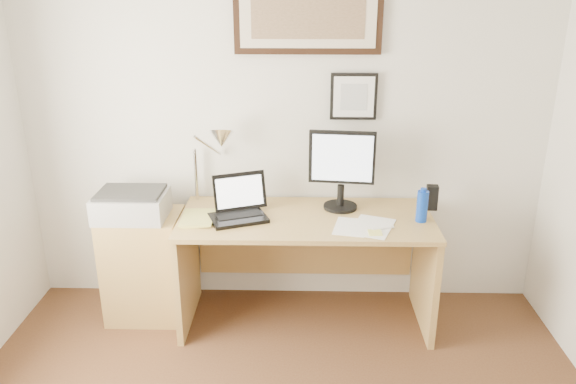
{
  "coord_description": "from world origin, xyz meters",
  "views": [
    {
      "loc": [
        0.11,
        -1.63,
        2.14
      ],
      "look_at": [
        0.04,
        1.43,
        0.99
      ],
      "focal_mm": 35.0,
      "sensor_mm": 36.0,
      "label": 1
    }
  ],
  "objects_px": {
    "book": "(182,218)",
    "desk": "(306,245)",
    "side_cabinet": "(145,266)",
    "laptop": "(239,208)",
    "lcd_monitor": "(342,166)",
    "printer": "(132,204)",
    "water_bottle": "(422,206)"
  },
  "relations": [
    {
      "from": "book",
      "to": "laptop",
      "type": "xyz_separation_m",
      "value": [
        0.35,
        0.06,
        0.05
      ]
    },
    {
      "from": "printer",
      "to": "lcd_monitor",
      "type": "bearing_deg",
      "value": 5.61
    },
    {
      "from": "side_cabinet",
      "to": "laptop",
      "type": "xyz_separation_m",
      "value": [
        0.65,
        -0.05,
        0.44
      ]
    },
    {
      "from": "book",
      "to": "printer",
      "type": "distance_m",
      "value": 0.35
    },
    {
      "from": "laptop",
      "to": "lcd_monitor",
      "type": "bearing_deg",
      "value": 13.4
    },
    {
      "from": "desk",
      "to": "laptop",
      "type": "distance_m",
      "value": 0.52
    },
    {
      "from": "book",
      "to": "desk",
      "type": "height_order",
      "value": "book"
    },
    {
      "from": "book",
      "to": "water_bottle",
      "type": "bearing_deg",
      "value": 0.58
    },
    {
      "from": "book",
      "to": "lcd_monitor",
      "type": "bearing_deg",
      "value": 11.94
    },
    {
      "from": "side_cabinet",
      "to": "lcd_monitor",
      "type": "xyz_separation_m",
      "value": [
        1.29,
        0.1,
        0.68
      ]
    },
    {
      "from": "water_bottle",
      "to": "lcd_monitor",
      "type": "xyz_separation_m",
      "value": [
        -0.49,
        0.2,
        0.19
      ]
    },
    {
      "from": "desk",
      "to": "lcd_monitor",
      "type": "xyz_separation_m",
      "value": [
        0.22,
        0.06,
        0.53
      ]
    },
    {
      "from": "desk",
      "to": "laptop",
      "type": "height_order",
      "value": "laptop"
    },
    {
      "from": "side_cabinet",
      "to": "printer",
      "type": "bearing_deg",
      "value": -141.88
    },
    {
      "from": "water_bottle",
      "to": "lcd_monitor",
      "type": "bearing_deg",
      "value": 157.98
    },
    {
      "from": "water_bottle",
      "to": "laptop",
      "type": "height_order",
      "value": "laptop"
    },
    {
      "from": "water_bottle",
      "to": "lcd_monitor",
      "type": "distance_m",
      "value": 0.56
    },
    {
      "from": "lcd_monitor",
      "to": "printer",
      "type": "height_order",
      "value": "lcd_monitor"
    },
    {
      "from": "desk",
      "to": "laptop",
      "type": "bearing_deg",
      "value": -168.07
    },
    {
      "from": "side_cabinet",
      "to": "lcd_monitor",
      "type": "distance_m",
      "value": 1.46
    },
    {
      "from": "book",
      "to": "desk",
      "type": "xyz_separation_m",
      "value": [
        0.78,
        0.15,
        -0.25
      ]
    },
    {
      "from": "water_bottle",
      "to": "laptop",
      "type": "distance_m",
      "value": 1.14
    },
    {
      "from": "printer",
      "to": "desk",
      "type": "bearing_deg",
      "value": 3.4
    },
    {
      "from": "water_bottle",
      "to": "laptop",
      "type": "xyz_separation_m",
      "value": [
        -1.14,
        0.04,
        -0.04
      ]
    },
    {
      "from": "side_cabinet",
      "to": "laptop",
      "type": "distance_m",
      "value": 0.79
    },
    {
      "from": "side_cabinet",
      "to": "desk",
      "type": "distance_m",
      "value": 1.08
    },
    {
      "from": "side_cabinet",
      "to": "water_bottle",
      "type": "relative_size",
      "value": 3.7
    },
    {
      "from": "lcd_monitor",
      "to": "desk",
      "type": "bearing_deg",
      "value": -163.85
    },
    {
      "from": "water_bottle",
      "to": "side_cabinet",
      "type": "bearing_deg",
      "value": 176.89
    },
    {
      "from": "book",
      "to": "lcd_monitor",
      "type": "distance_m",
      "value": 1.06
    },
    {
      "from": "water_bottle",
      "to": "lcd_monitor",
      "type": "relative_size",
      "value": 0.38
    },
    {
      "from": "water_bottle",
      "to": "laptop",
      "type": "relative_size",
      "value": 0.49
    }
  ]
}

